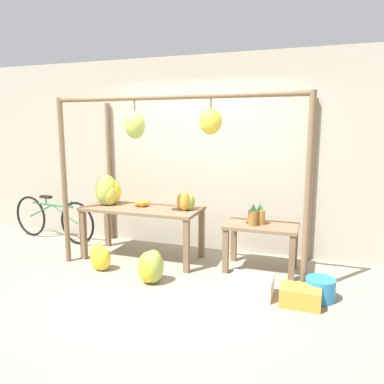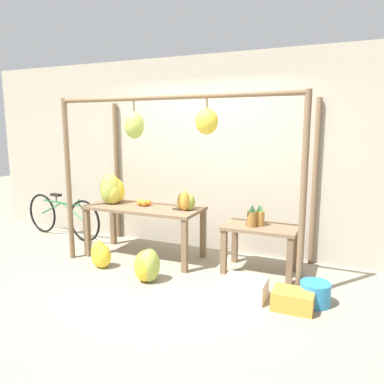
{
  "view_description": "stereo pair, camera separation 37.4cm",
  "coord_description": "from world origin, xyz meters",
  "px_view_note": "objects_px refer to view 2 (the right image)",
  "views": [
    {
      "loc": [
        1.66,
        -3.73,
        1.79
      ],
      "look_at": [
        0.09,
        0.76,
        0.97
      ],
      "focal_mm": 35.0,
      "sensor_mm": 36.0,
      "label": 1
    },
    {
      "loc": [
        2.0,
        -3.59,
        1.79
      ],
      "look_at": [
        0.09,
        0.76,
        0.97
      ],
      "focal_mm": 35.0,
      "sensor_mm": 36.0,
      "label": 2
    }
  ],
  "objects_px": {
    "banana_pile_ground_right": "(147,266)",
    "parked_bicycle": "(62,216)",
    "orange_pile": "(143,203)",
    "banana_pile_ground_left": "(101,255)",
    "papaya_pile": "(186,201)",
    "fruit_crate_purple": "(293,300)",
    "pineapple_cluster": "(256,217)",
    "fruit_crate_white": "(245,288)",
    "banana_pile_on_table": "(111,190)",
    "blue_bucket": "(315,293)"
  },
  "relations": [
    {
      "from": "banana_pile_on_table",
      "to": "fruit_crate_white",
      "type": "relative_size",
      "value": 0.96
    },
    {
      "from": "orange_pile",
      "to": "blue_bucket",
      "type": "bearing_deg",
      "value": -13.6
    },
    {
      "from": "fruit_crate_white",
      "to": "blue_bucket",
      "type": "height_order",
      "value": "blue_bucket"
    },
    {
      "from": "pineapple_cluster",
      "to": "banana_pile_ground_left",
      "type": "relative_size",
      "value": 0.76
    },
    {
      "from": "orange_pile",
      "to": "papaya_pile",
      "type": "relative_size",
      "value": 0.66
    },
    {
      "from": "banana_pile_on_table",
      "to": "blue_bucket",
      "type": "bearing_deg",
      "value": -10.84
    },
    {
      "from": "banana_pile_ground_left",
      "to": "fruit_crate_white",
      "type": "height_order",
      "value": "banana_pile_ground_left"
    },
    {
      "from": "blue_bucket",
      "to": "papaya_pile",
      "type": "bearing_deg",
      "value": 161.69
    },
    {
      "from": "papaya_pile",
      "to": "orange_pile",
      "type": "bearing_deg",
      "value": 179.55
    },
    {
      "from": "banana_pile_ground_left",
      "to": "blue_bucket",
      "type": "bearing_deg",
      "value": 1.03
    },
    {
      "from": "fruit_crate_white",
      "to": "blue_bucket",
      "type": "xyz_separation_m",
      "value": [
        0.7,
        0.14,
        0.01
      ]
    },
    {
      "from": "banana_pile_ground_left",
      "to": "fruit_crate_purple",
      "type": "xyz_separation_m",
      "value": [
        2.46,
        -0.15,
        -0.07
      ]
    },
    {
      "from": "banana_pile_ground_left",
      "to": "banana_pile_ground_right",
      "type": "distance_m",
      "value": 0.79
    },
    {
      "from": "banana_pile_on_table",
      "to": "blue_bucket",
      "type": "relative_size",
      "value": 1.39
    },
    {
      "from": "pineapple_cluster",
      "to": "fruit_crate_purple",
      "type": "relative_size",
      "value": 0.68
    },
    {
      "from": "fruit_crate_white",
      "to": "papaya_pile",
      "type": "bearing_deg",
      "value": 145.25
    },
    {
      "from": "orange_pile",
      "to": "banana_pile_ground_right",
      "type": "bearing_deg",
      "value": -56.44
    },
    {
      "from": "banana_pile_ground_right",
      "to": "fruit_crate_purple",
      "type": "bearing_deg",
      "value": -0.19
    },
    {
      "from": "banana_pile_ground_right",
      "to": "parked_bicycle",
      "type": "height_order",
      "value": "parked_bicycle"
    },
    {
      "from": "banana_pile_on_table",
      "to": "orange_pile",
      "type": "distance_m",
      "value": 0.52
    },
    {
      "from": "banana_pile_ground_left",
      "to": "banana_pile_ground_right",
      "type": "height_order",
      "value": "banana_pile_ground_right"
    },
    {
      "from": "orange_pile",
      "to": "fruit_crate_white",
      "type": "distance_m",
      "value": 1.94
    },
    {
      "from": "orange_pile",
      "to": "parked_bicycle",
      "type": "relative_size",
      "value": 0.12
    },
    {
      "from": "banana_pile_ground_left",
      "to": "blue_bucket",
      "type": "xyz_separation_m",
      "value": [
        2.65,
        0.05,
        -0.05
      ]
    },
    {
      "from": "banana_pile_on_table",
      "to": "papaya_pile",
      "type": "height_order",
      "value": "banana_pile_on_table"
    },
    {
      "from": "banana_pile_ground_right",
      "to": "parked_bicycle",
      "type": "relative_size",
      "value": 0.24
    },
    {
      "from": "fruit_crate_white",
      "to": "fruit_crate_purple",
      "type": "bearing_deg",
      "value": -6.07
    },
    {
      "from": "orange_pile",
      "to": "banana_pile_ground_right",
      "type": "xyz_separation_m",
      "value": [
        0.51,
        -0.76,
        -0.57
      ]
    },
    {
      "from": "banana_pile_ground_left",
      "to": "papaya_pile",
      "type": "xyz_separation_m",
      "value": [
        0.92,
        0.62,
        0.67
      ]
    },
    {
      "from": "banana_pile_ground_right",
      "to": "fruit_crate_white",
      "type": "distance_m",
      "value": 1.17
    },
    {
      "from": "orange_pile",
      "to": "pineapple_cluster",
      "type": "relative_size",
      "value": 0.74
    },
    {
      "from": "parked_bicycle",
      "to": "blue_bucket",
      "type": "bearing_deg",
      "value": -11.66
    },
    {
      "from": "fruit_crate_purple",
      "to": "parked_bicycle",
      "type": "bearing_deg",
      "value": 165.1
    },
    {
      "from": "orange_pile",
      "to": "blue_bucket",
      "type": "height_order",
      "value": "orange_pile"
    },
    {
      "from": "banana_pile_on_table",
      "to": "parked_bicycle",
      "type": "xyz_separation_m",
      "value": [
        -1.21,
        0.29,
        -0.55
      ]
    },
    {
      "from": "papaya_pile",
      "to": "fruit_crate_purple",
      "type": "height_order",
      "value": "papaya_pile"
    },
    {
      "from": "pineapple_cluster",
      "to": "banana_pile_ground_right",
      "type": "distance_m",
      "value": 1.43
    },
    {
      "from": "pineapple_cluster",
      "to": "fruit_crate_purple",
      "type": "bearing_deg",
      "value": -52.8
    },
    {
      "from": "fruit_crate_white",
      "to": "parked_bicycle",
      "type": "height_order",
      "value": "parked_bicycle"
    },
    {
      "from": "papaya_pile",
      "to": "pineapple_cluster",
      "type": "bearing_deg",
      "value": 1.45
    },
    {
      "from": "banana_pile_on_table",
      "to": "pineapple_cluster",
      "type": "bearing_deg",
      "value": 1.15
    },
    {
      "from": "banana_pile_on_table",
      "to": "banana_pile_ground_right",
      "type": "bearing_deg",
      "value": -36.18
    },
    {
      "from": "orange_pile",
      "to": "fruit_crate_white",
      "type": "relative_size",
      "value": 0.45
    },
    {
      "from": "banana_pile_ground_left",
      "to": "parked_bicycle",
      "type": "bearing_deg",
      "value": 148.31
    },
    {
      "from": "banana_pile_ground_right",
      "to": "papaya_pile",
      "type": "bearing_deg",
      "value": 79.0
    },
    {
      "from": "orange_pile",
      "to": "blue_bucket",
      "type": "distance_m",
      "value": 2.53
    },
    {
      "from": "banana_pile_ground_left",
      "to": "parked_bicycle",
      "type": "distance_m",
      "value": 1.71
    },
    {
      "from": "orange_pile",
      "to": "fruit_crate_purple",
      "type": "relative_size",
      "value": 0.5
    },
    {
      "from": "pineapple_cluster",
      "to": "parked_bicycle",
      "type": "bearing_deg",
      "value": 175.66
    },
    {
      "from": "parked_bicycle",
      "to": "banana_pile_ground_left",
      "type": "bearing_deg",
      "value": -31.69
    }
  ]
}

